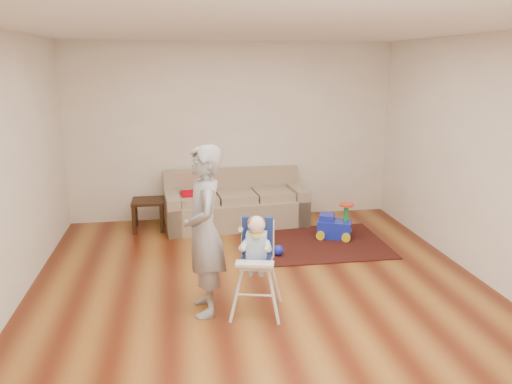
{
  "coord_description": "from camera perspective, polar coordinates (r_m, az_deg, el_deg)",
  "views": [
    {
      "loc": [
        -0.84,
        -4.87,
        2.39
      ],
      "look_at": [
        0.0,
        0.4,
        1.0
      ],
      "focal_mm": 35.0,
      "sensor_mm": 36.0,
      "label": 1
    }
  ],
  "objects": [
    {
      "name": "ground",
      "position": [
        5.49,
        0.67,
        -11.21
      ],
      "size": [
        5.5,
        5.5,
        0.0
      ],
      "primitive_type": "plane",
      "color": "#541E0D",
      "rests_on": "ground"
    },
    {
      "name": "room_envelope",
      "position": [
        5.49,
        -0.21,
        9.21
      ],
      "size": [
        5.04,
        5.52,
        2.72
      ],
      "color": "silver",
      "rests_on": "ground"
    },
    {
      "name": "sofa",
      "position": [
        7.49,
        -2.34,
        -0.81
      ],
      "size": [
        2.15,
        1.03,
        0.81
      ],
      "rotation": [
        0.0,
        0.0,
        0.08
      ],
      "color": "gray",
      "rests_on": "ground"
    },
    {
      "name": "side_table",
      "position": [
        7.49,
        -12.19,
        -2.55
      ],
      "size": [
        0.45,
        0.45,
        0.45
      ],
      "primitive_type": null,
      "color": "black",
      "rests_on": "ground"
    },
    {
      "name": "area_rug",
      "position": [
        6.86,
        6.7,
        -5.85
      ],
      "size": [
        1.89,
        1.42,
        0.02
      ],
      "primitive_type": "cube",
      "rotation": [
        0.0,
        0.0,
        -0.0
      ],
      "color": "black",
      "rests_on": "ground"
    },
    {
      "name": "ride_on_toy",
      "position": [
        7.03,
        8.99,
        -3.17
      ],
      "size": [
        0.55,
        0.48,
        0.5
      ],
      "primitive_type": null,
      "rotation": [
        0.0,
        0.0,
        -0.39
      ],
      "color": "#1727CB",
      "rests_on": "area_rug"
    },
    {
      "name": "toy_ball",
      "position": [
        6.37,
        2.57,
        -6.66
      ],
      "size": [
        0.14,
        0.14,
        0.14
      ],
      "primitive_type": "sphere",
      "color": "#1727CB",
      "rests_on": "area_rug"
    },
    {
      "name": "high_chair",
      "position": [
        4.87,
        0.04,
        -8.51
      ],
      "size": [
        0.56,
        0.56,
        1.0
      ],
      "rotation": [
        0.0,
        0.0,
        -0.24
      ],
      "color": "silver",
      "rests_on": "ground"
    },
    {
      "name": "adult",
      "position": [
        4.79,
        -5.94,
        -4.5
      ],
      "size": [
        0.43,
        0.63,
        1.66
      ],
      "primitive_type": "imported",
      "rotation": [
        0.0,
        0.0,
        -1.52
      ],
      "color": "#949497",
      "rests_on": "ground"
    }
  ]
}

